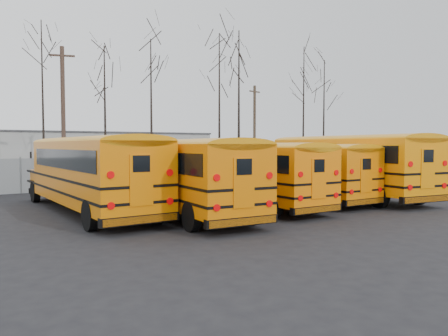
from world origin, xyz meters
TOP-DOWN VIEW (x-y plane):
  - ground at (0.00, 0.00)m, footprint 120.00×120.00m
  - fence at (0.00, 12.00)m, footprint 40.00×0.04m
  - distant_building at (2.00, 32.00)m, footprint 22.00×8.00m
  - bus_a at (-6.33, 2.55)m, footprint 3.34×11.42m
  - bus_b at (-3.29, 0.58)m, footprint 2.75×10.91m
  - bus_c at (0.20, 1.21)m, footprint 2.78×10.45m
  - bus_d at (3.47, 1.81)m, footprint 2.65×10.26m
  - bus_e at (6.56, 1.44)m, footprint 3.80×12.05m
  - utility_pole_left at (-4.54, 18.03)m, footprint 1.73×0.55m
  - utility_pole_right at (12.37, 18.24)m, footprint 1.43×0.54m
  - tree_3 at (-6.09, 16.67)m, footprint 0.26×0.26m
  - tree_4 at (-1.63, 17.57)m, footprint 0.26×0.26m
  - tree_5 at (1.13, 15.21)m, footprint 0.26×0.26m
  - tree_6 at (5.98, 13.63)m, footprint 0.26×0.26m
  - tree_7 at (9.83, 16.95)m, footprint 0.26×0.26m
  - tree_8 at (15.16, 14.67)m, footprint 0.26×0.26m
  - tree_9 at (19.10, 16.29)m, footprint 0.26×0.26m

SIDE VIEW (x-z plane):
  - ground at x=0.00m, z-range 0.00..0.00m
  - fence at x=0.00m, z-range 0.00..2.00m
  - bus_d at x=3.47m, z-range 0.24..3.09m
  - bus_c at x=0.20m, z-range 0.25..3.15m
  - bus_b at x=-3.29m, z-range 0.26..3.30m
  - bus_a at x=-6.33m, z-range 0.27..3.43m
  - bus_e at x=6.56m, z-range 0.28..3.61m
  - distant_building at x=2.00m, z-range 0.00..4.00m
  - utility_pole_right at x=12.37m, z-range 0.11..8.35m
  - utility_pole_left at x=-4.54m, z-range 0.13..9.98m
  - tree_4 at x=-1.63m, z-range 0.00..10.14m
  - tree_5 at x=1.13m, z-range 0.00..10.48m
  - tree_9 at x=19.10m, z-range 0.00..10.89m
  - tree_6 at x=5.98m, z-range 0.00..11.17m
  - tree_3 at x=-6.09m, z-range 0.00..11.18m
  - tree_8 at x=15.16m, z-range 0.00..11.40m
  - tree_7 at x=9.83m, z-range 0.00..12.62m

